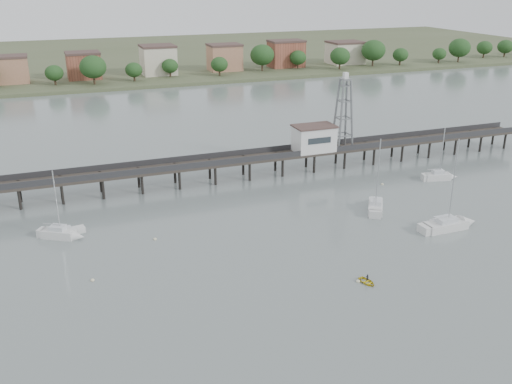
% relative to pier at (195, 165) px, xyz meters
% --- Properties ---
extents(ground_plane, '(500.00, 500.00, 0.00)m').
position_rel_pier_xyz_m(ground_plane, '(0.00, -60.00, -3.79)').
color(ground_plane, slate).
rests_on(ground_plane, ground).
extents(pier, '(150.00, 5.00, 5.50)m').
position_rel_pier_xyz_m(pier, '(0.00, 0.00, 0.00)').
color(pier, '#2D2823').
rests_on(pier, ground).
extents(pier_building, '(8.40, 5.40, 5.30)m').
position_rel_pier_xyz_m(pier_building, '(25.00, 0.00, 2.87)').
color(pier_building, silver).
rests_on(pier_building, ground).
extents(lattice_tower, '(3.20, 3.20, 15.50)m').
position_rel_pier_xyz_m(lattice_tower, '(31.50, 0.00, 7.31)').
color(lattice_tower, slate).
rests_on(lattice_tower, ground).
extents(sailboat_e, '(6.80, 3.33, 10.97)m').
position_rel_pier_xyz_m(sailboat_e, '(45.92, -14.58, -3.14)').
color(sailboat_e, silver).
rests_on(sailboat_e, ground).
extents(sailboat_c, '(6.24, 7.98, 13.20)m').
position_rel_pier_xyz_m(sailboat_c, '(26.01, -22.53, -3.15)').
color(sailboat_c, silver).
rests_on(sailboat_c, ground).
extents(sailboat_b, '(6.82, 5.23, 11.36)m').
position_rel_pier_xyz_m(sailboat_b, '(-24.92, -16.47, -3.14)').
color(sailboat_b, silver).
rests_on(sailboat_b, ground).
extents(sailboat_d, '(9.58, 2.99, 15.61)m').
position_rel_pier_xyz_m(sailboat_d, '(33.23, -34.09, -3.16)').
color(sailboat_d, silver).
rests_on(sailboat_d, ground).
extents(white_tender, '(3.82, 2.08, 1.41)m').
position_rel_pier_xyz_m(white_tender, '(-23.70, -15.05, -3.36)').
color(white_tender, silver).
rests_on(white_tender, ground).
extents(yellow_dinghy, '(1.99, 0.93, 2.68)m').
position_rel_pier_xyz_m(yellow_dinghy, '(11.28, -44.44, -3.79)').
color(yellow_dinghy, yellow).
rests_on(yellow_dinghy, ground).
extents(dinghy_occupant, '(0.65, 1.09, 0.24)m').
position_rel_pier_xyz_m(dinghy_occupant, '(11.28, -44.44, -3.79)').
color(dinghy_occupant, black).
rests_on(dinghy_occupant, ground).
extents(mooring_buoys, '(82.24, 31.36, 0.39)m').
position_rel_pier_xyz_m(mooring_buoys, '(3.28, -29.57, -3.71)').
color(mooring_buoys, beige).
rests_on(mooring_buoys, ground).
extents(far_shore, '(500.00, 170.00, 10.40)m').
position_rel_pier_xyz_m(far_shore, '(0.36, 179.58, -2.85)').
color(far_shore, '#475133').
rests_on(far_shore, ground).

